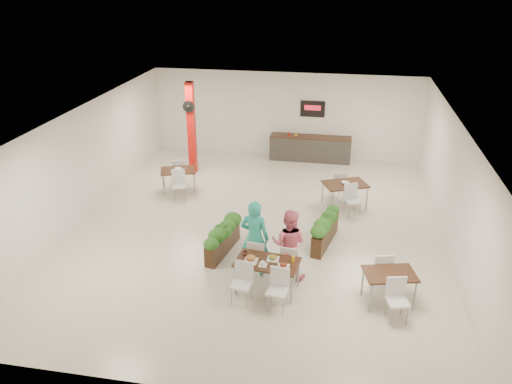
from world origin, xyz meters
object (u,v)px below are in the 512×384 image
diner_man (255,238)px  side_table_c (389,278)px  red_column (191,127)px  main_table (267,266)px  side_table_b (345,187)px  side_table_a (178,173)px  service_counter (310,148)px  planter_right (325,227)px  planter_left (223,236)px  diner_woman (289,244)px

diner_man → side_table_c: bearing=175.2°
red_column → main_table: 7.67m
side_table_b → side_table_c: 4.80m
side_table_a → service_counter: bearing=23.7°
side_table_b → planter_right: bearing=-124.9°
planter_right → side_table_c: (1.47, -2.30, 0.13)m
red_column → side_table_b: (5.34, -1.94, -1.01)m
planter_left → side_table_c: 4.24m
planter_right → side_table_a: 5.48m
planter_right → side_table_c: size_ratio=1.04×
main_table → diner_woman: (0.41, 0.65, 0.23)m
service_counter → planter_left: 7.28m
main_table → side_table_c: bearing=0.4°
main_table → side_table_b: bearing=70.8°
diner_man → side_table_a: bearing=-45.4°
main_table → side_table_c: size_ratio=1.05×
main_table → planter_left: size_ratio=1.03×
planter_left → side_table_c: side_table_c is taller
diner_woman → side_table_b: diner_woman is taller
service_counter → planter_left: service_counter is taller
diner_woman → red_column: bearing=-48.5°
planter_left → side_table_a: (-2.31, 3.47, 0.13)m
red_column → side_table_b: bearing=-19.9°
red_column → side_table_c: (6.36, -6.63, -1.03)m
main_table → side_table_b: same height
diner_man → diner_woman: bearing=-173.0°
diner_woman → side_table_a: (-4.07, 4.23, -0.24)m
side_table_c → side_table_a: bearing=128.1°
side_table_c → service_counter: bearing=91.3°
side_table_b → side_table_c: (1.01, -4.69, -0.02)m
main_table → side_table_a: 6.10m
main_table → side_table_a: bearing=126.8°
diner_woman → diner_man: bearing=7.0°
main_table → side_table_c: 2.65m
planter_right → main_table: bearing=-117.0°
red_column → diner_woman: red_column is taller
diner_woman → side_table_b: 4.24m
side_table_b → service_counter: bearing=85.3°
main_table → side_table_a: (-3.66, 4.89, -0.01)m
diner_man → service_counter: bearing=-88.0°
red_column → planter_left: bearing=-65.8°
service_counter → planter_right: (0.89, -6.19, -0.01)m
main_table → diner_woman: bearing=57.9°
diner_woman → planter_right: (0.77, 1.67, -0.38)m
planter_left → planter_right: 2.69m
planter_right → planter_left: bearing=-160.4°
service_counter → diner_woman: 7.87m
diner_man → side_table_b: size_ratio=1.14×
planter_left → diner_man: bearing=-38.4°
diner_woman → side_table_b: bearing=-99.9°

